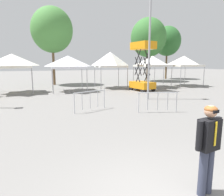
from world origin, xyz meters
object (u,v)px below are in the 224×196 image
at_px(light_pole_near_lift, 150,33).
at_px(tree_behind_tents_right, 148,38).
at_px(canopy_tent_behind_left, 152,61).
at_px(person_foreground, 208,144).
at_px(tree_behind_tents_left, 52,30).
at_px(canopy_tent_far_left, 68,62).
at_px(crowd_barrier_mid_lot, 90,97).
at_px(tree_behind_tents_center, 167,41).
at_px(canopy_tent_right_of_center, 12,61).
at_px(canopy_tent_far_right, 110,60).
at_px(scissor_lift, 142,77).
at_px(crowd_barrier_by_lift, 158,98).
at_px(canopy_tent_center, 184,61).

xyz_separation_m(light_pole_near_lift, tree_behind_tents_right, (7.52, 12.69, 1.41)).
relative_size(canopy_tent_behind_left, person_foreground, 1.84).
bearing_deg(tree_behind_tents_left, tree_behind_tents_right, 0.98).
height_order(canopy_tent_far_left, crowd_barrier_mid_lot, canopy_tent_far_left).
bearing_deg(light_pole_near_lift, tree_behind_tents_center, 50.71).
distance_m(canopy_tent_right_of_center, light_pole_near_lift, 11.47).
bearing_deg(tree_behind_tents_right, person_foreground, -118.33).
distance_m(canopy_tent_far_right, tree_behind_tents_left, 8.13).
height_order(scissor_lift, crowd_barrier_by_lift, scissor_lift).
xyz_separation_m(canopy_tent_right_of_center, canopy_tent_center, (17.19, -0.71, 0.02)).
bearing_deg(canopy_tent_center, canopy_tent_right_of_center, 177.62).
bearing_deg(scissor_lift, tree_behind_tents_left, 129.95).
bearing_deg(person_foreground, canopy_tent_right_of_center, 105.48).
xyz_separation_m(canopy_tent_behind_left, tree_behind_tents_right, (3.36, 6.53, 3.27)).
bearing_deg(canopy_tent_center, tree_behind_tents_left, 153.95).
bearing_deg(tree_behind_tents_right, scissor_lift, -123.45).
relative_size(canopy_tent_far_left, canopy_tent_behind_left, 0.98).
xyz_separation_m(canopy_tent_center, crowd_barrier_mid_lot, (-12.87, -8.03, -1.98)).
distance_m(canopy_tent_far_left, tree_behind_tents_right, 14.10).
bearing_deg(crowd_barrier_by_lift, canopy_tent_far_right, 82.33).
xyz_separation_m(canopy_tent_far_left, person_foreground, (-0.02, -16.00, -1.58)).
bearing_deg(light_pole_near_lift, canopy_tent_far_right, 91.51).
xyz_separation_m(scissor_lift, light_pole_near_lift, (-1.82, -4.05, 3.27)).
relative_size(canopy_tent_center, crowd_barrier_mid_lot, 1.69).
relative_size(scissor_lift, person_foreground, 2.48).
relative_size(canopy_tent_behind_left, crowd_barrier_by_lift, 1.62).
xyz_separation_m(light_pole_near_lift, crowd_barrier_mid_lot, (-4.80, -2.05, -3.83)).
bearing_deg(tree_behind_tents_right, canopy_tent_right_of_center, -160.17).
relative_size(tree_behind_tents_left, crowd_barrier_by_lift, 4.38).
distance_m(canopy_tent_far_right, person_foreground, 17.48).
bearing_deg(tree_behind_tents_center, canopy_tent_far_right, -147.02).
relative_size(canopy_tent_right_of_center, tree_behind_tents_right, 0.38).
bearing_deg(tree_behind_tents_center, light_pole_near_lift, -129.29).
xyz_separation_m(canopy_tent_behind_left, light_pole_near_lift, (-4.16, -6.16, 1.86)).
distance_m(canopy_tent_behind_left, person_foreground, 18.23).
height_order(light_pole_near_lift, crowd_barrier_by_lift, light_pole_near_lift).
bearing_deg(crowd_barrier_mid_lot, tree_behind_tents_left, 91.70).
xyz_separation_m(canopy_tent_far_left, tree_behind_tents_right, (12.08, 6.45, 3.37)).
distance_m(person_foreground, tree_behind_tents_right, 25.98).
distance_m(light_pole_near_lift, crowd_barrier_by_lift, 5.56).
bearing_deg(tree_behind_tents_left, canopy_tent_center, -26.05).
relative_size(light_pole_near_lift, tree_behind_tents_center, 0.97).
height_order(scissor_lift, tree_behind_tents_left, tree_behind_tents_left).
height_order(scissor_lift, person_foreground, scissor_lift).
distance_m(canopy_tent_behind_left, tree_behind_tents_right, 8.04).
bearing_deg(scissor_lift, canopy_tent_far_right, 123.63).
bearing_deg(canopy_tent_center, tree_behind_tents_right, 94.58).
bearing_deg(tree_behind_tents_center, tree_behind_tents_left, -170.88).
xyz_separation_m(canopy_tent_center, crowd_barrier_by_lift, (-9.70, -9.65, -1.98)).
bearing_deg(tree_behind_tents_left, person_foreground, -88.31).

